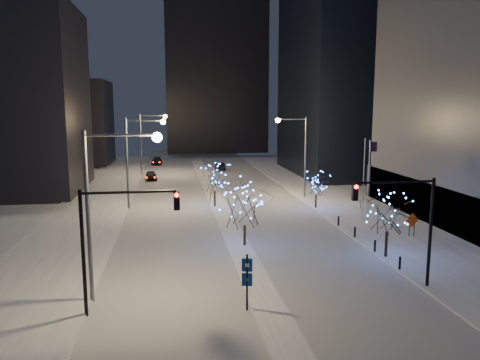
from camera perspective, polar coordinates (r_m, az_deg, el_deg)
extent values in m
plane|color=white|center=(27.89, 3.25, -14.93)|extent=(160.00, 160.00, 0.00)
cube|color=#ABAFBA|center=(61.21, -3.40, -1.58)|extent=(20.00, 130.00, 0.02)
cube|color=white|center=(56.31, -2.95, -2.45)|extent=(2.00, 80.00, 0.15)
cube|color=white|center=(50.55, 15.43, -4.11)|extent=(10.00, 90.00, 0.15)
cube|color=white|center=(47.13, -18.98, -5.23)|extent=(8.00, 90.00, 0.15)
cube|color=black|center=(97.22, -20.94, 6.55)|extent=(18.00, 16.00, 16.00)
cube|color=black|center=(117.86, -3.06, 13.80)|extent=(24.00, 14.00, 42.00)
cylinder|color=#595E66|center=(28.06, -18.02, -4.43)|extent=(0.24, 0.24, 10.00)
cylinder|color=#595E66|center=(27.11, -14.33, 5.34)|extent=(4.00, 0.16, 0.16)
sphere|color=#FFC27F|center=(26.99, -10.07, 5.14)|extent=(0.56, 0.56, 0.56)
cylinder|color=#595E66|center=(52.52, -13.60, 1.91)|extent=(0.24, 0.24, 10.00)
cylinder|color=#595E66|center=(52.02, -11.58, 7.11)|extent=(4.00, 0.16, 0.16)
sphere|color=#FFC27F|center=(51.96, -9.36, 7.01)|extent=(0.56, 0.56, 0.56)
cylinder|color=#595E66|center=(77.33, -12.00, 4.21)|extent=(0.24, 0.24, 10.00)
cylinder|color=#595E66|center=(76.99, -10.62, 7.73)|extent=(4.00, 0.16, 0.16)
sphere|color=#FFC27F|center=(76.94, -9.11, 7.66)|extent=(0.56, 0.56, 0.56)
cylinder|color=#595E66|center=(57.63, 7.97, 2.70)|extent=(0.24, 0.24, 10.00)
cylinder|color=#595E66|center=(56.83, 6.37, 7.40)|extent=(3.50, 0.16, 0.16)
sphere|color=#FFC27F|center=(56.41, 4.64, 7.26)|extent=(0.56, 0.56, 0.56)
cylinder|color=black|center=(26.56, -18.57, -8.58)|extent=(0.20, 0.20, 7.00)
cylinder|color=black|center=(25.43, -13.39, -1.45)|extent=(5.00, 0.14, 0.14)
cube|color=black|center=(25.44, -7.73, -2.54)|extent=(0.32, 0.28, 1.00)
sphere|color=#FF0C05|center=(25.19, -7.74, -1.85)|extent=(0.22, 0.22, 0.22)
cylinder|color=black|center=(31.34, 22.19, -6.09)|extent=(0.20, 0.20, 7.00)
cylinder|color=black|center=(29.47, 18.38, -0.24)|extent=(5.00, 0.14, 0.14)
cube|color=black|center=(28.53, 13.84, -1.46)|extent=(0.32, 0.28, 1.00)
sphere|color=#FF0C05|center=(28.30, 14.00, -0.83)|extent=(0.22, 0.22, 0.22)
cylinder|color=silver|center=(45.39, 15.37, -0.34)|extent=(0.10, 0.10, 8.00)
cube|color=black|center=(45.11, 15.96, 3.93)|extent=(0.70, 0.03, 0.90)
cylinder|color=silver|center=(47.88, 14.82, 0.16)|extent=(0.10, 0.10, 8.00)
cube|color=black|center=(47.63, 15.38, 4.21)|extent=(0.70, 0.03, 0.90)
cylinder|color=black|center=(34.51, 18.91, -9.55)|extent=(0.16, 0.16, 0.90)
cylinder|color=black|center=(37.93, 16.12, -7.72)|extent=(0.16, 0.16, 0.90)
cylinder|color=black|center=(41.45, 13.83, -6.19)|extent=(0.16, 0.16, 0.90)
cylinder|color=black|center=(45.05, 11.90, -4.89)|extent=(0.16, 0.16, 0.90)
imported|color=black|center=(72.76, -10.78, 0.53)|extent=(1.99, 4.20, 1.39)
imported|color=black|center=(82.46, -2.50, 1.67)|extent=(1.71, 4.17, 1.35)
imported|color=black|center=(91.48, -10.13, 2.27)|extent=(2.08, 4.70, 1.34)
cylinder|color=black|center=(37.99, 0.57, -6.76)|extent=(0.22, 0.22, 1.62)
cylinder|color=black|center=(52.30, -3.09, -2.28)|extent=(0.22, 0.22, 1.76)
cylinder|color=black|center=(36.84, 17.39, -7.47)|extent=(0.22, 0.22, 1.90)
cylinder|color=black|center=(52.35, 9.23, -2.57)|extent=(0.22, 0.22, 1.41)
cylinder|color=black|center=(26.50, 0.86, -12.41)|extent=(0.11, 0.11, 3.26)
cube|color=navy|center=(26.14, 0.87, -10.32)|extent=(0.58, 0.21, 0.75)
cube|color=navy|center=(26.43, 0.87, -12.04)|extent=(0.58, 0.21, 0.75)
cylinder|color=black|center=(43.03, 19.94, -5.70)|extent=(0.07, 0.07, 1.21)
cylinder|color=black|center=(43.24, 20.46, -5.66)|extent=(0.07, 0.07, 1.21)
cube|color=#FF530D|center=(42.94, 20.26, -4.61)|extent=(1.23, 0.27, 1.25)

